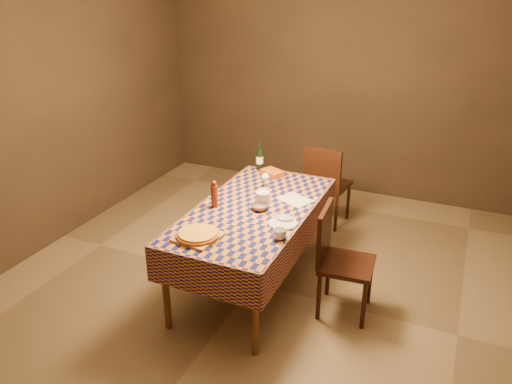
# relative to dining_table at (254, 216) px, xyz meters

# --- Properties ---
(room) EXTENTS (5.00, 5.10, 2.70)m
(room) POSITION_rel_dining_table_xyz_m (0.00, 0.00, 0.66)
(room) COLOR brown
(room) RESTS_ON ground
(dining_table) EXTENTS (0.94, 1.84, 0.77)m
(dining_table) POSITION_rel_dining_table_xyz_m (0.00, 0.00, 0.00)
(dining_table) COLOR brown
(dining_table) RESTS_ON ground
(cutting_board) EXTENTS (0.34, 0.34, 0.02)m
(cutting_board) POSITION_rel_dining_table_xyz_m (-0.17, -0.65, 0.09)
(cutting_board) COLOR #A67B4E
(cutting_board) RESTS_ON dining_table
(pizza) EXTENTS (0.40, 0.40, 0.03)m
(pizza) POSITION_rel_dining_table_xyz_m (-0.17, -0.65, 0.11)
(pizza) COLOR #904C18
(pizza) RESTS_ON cutting_board
(pepper_mill) EXTENTS (0.06, 0.06, 0.24)m
(pepper_mill) POSITION_rel_dining_table_xyz_m (-0.31, -0.11, 0.19)
(pepper_mill) COLOR #501C12
(pepper_mill) RESTS_ON dining_table
(bowl) EXTENTS (0.16, 0.16, 0.05)m
(bowl) POSITION_rel_dining_table_xyz_m (0.06, -0.01, 0.10)
(bowl) COLOR #614751
(bowl) RESTS_ON dining_table
(wine_glass) EXTENTS (0.07, 0.07, 0.15)m
(wine_glass) POSITION_rel_dining_table_xyz_m (-0.08, 0.44, 0.18)
(wine_glass) COLOR silver
(wine_glass) RESTS_ON dining_table
(wine_bottle) EXTENTS (0.09, 0.09, 0.29)m
(wine_bottle) POSITION_rel_dining_table_xyz_m (-0.32, 0.86, 0.19)
(wine_bottle) COLOR black
(wine_bottle) RESTS_ON dining_table
(deli_tub) EXTENTS (0.14, 0.14, 0.11)m
(deli_tub) POSITION_rel_dining_table_xyz_m (0.03, 0.12, 0.13)
(deli_tub) COLOR silver
(deli_tub) RESTS_ON dining_table
(takeout_container) EXTENTS (0.26, 0.22, 0.05)m
(takeout_container) POSITION_rel_dining_table_xyz_m (-0.14, 0.76, 0.10)
(takeout_container) COLOR #AE4B16
(takeout_container) RESTS_ON dining_table
(white_plate) EXTENTS (0.30, 0.30, 0.01)m
(white_plate) POSITION_rel_dining_table_xyz_m (0.33, -0.18, 0.08)
(white_plate) COLOR silver
(white_plate) RESTS_ON dining_table
(tumbler) EXTENTS (0.13, 0.13, 0.08)m
(tumbler) POSITION_rel_dining_table_xyz_m (0.40, -0.41, 0.12)
(tumbler) COLOR silver
(tumbler) RESTS_ON dining_table
(flour_patch) EXTENTS (0.34, 0.30, 0.00)m
(flour_patch) POSITION_rel_dining_table_xyz_m (0.27, 0.30, 0.08)
(flour_patch) COLOR silver
(flour_patch) RESTS_ON dining_table
(flour_bag) EXTENTS (0.18, 0.15, 0.04)m
(flour_bag) POSITION_rel_dining_table_xyz_m (0.32, -0.11, 0.10)
(flour_bag) COLOR #A0AECD
(flour_bag) RESTS_ON dining_table
(chair_far) EXTENTS (0.47, 0.48, 0.93)m
(chair_far) POSITION_rel_dining_table_xyz_m (0.24, 1.41, -0.17)
(chair_far) COLOR black
(chair_far) RESTS_ON ground
(chair_right) EXTENTS (0.46, 0.45, 0.93)m
(chair_right) POSITION_rel_dining_table_xyz_m (0.77, -0.06, -0.17)
(chair_right) COLOR black
(chair_right) RESTS_ON ground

